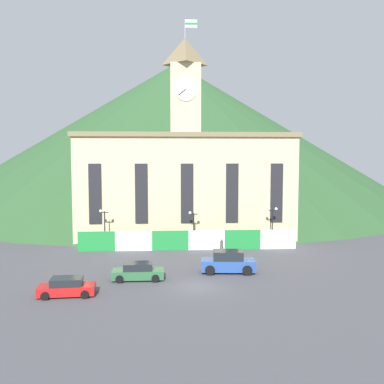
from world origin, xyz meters
TOP-DOWN VIEW (x-y plane):
  - ground_plane at (0.00, 0.00)m, footprint 160.00×160.00m
  - civic_building at (0.00, 22.75)m, footprint 28.99×10.40m
  - banner_fence at (0.00, 14.60)m, footprint 25.88×0.12m
  - hillside_backdrop at (0.00, 71.05)m, footprint 111.19×111.19m
  - street_lamp_center at (-9.98, 15.86)m, footprint 1.26×0.36m
  - street_lamp_right at (0.71, 15.86)m, footprint 1.26×0.36m
  - street_lamp_left at (10.37, 15.86)m, footprint 1.26×0.36m
  - car_blue_van at (3.21, 4.42)m, footprint 5.24×2.70m
  - car_green_wagon at (-5.19, 2.49)m, footprint 4.62×2.16m
  - car_red_sedan at (-10.55, -1.62)m, footprint 4.50×2.34m
  - pedestrian at (3.67, 12.43)m, footprint 0.42×0.38m

SIDE VIEW (x-z plane):
  - ground_plane at x=0.00m, z-range 0.00..0.00m
  - car_red_sedan at x=-10.55m, z-range -0.05..1.40m
  - car_green_wagon at x=-5.19m, z-range -0.06..1.49m
  - pedestrian at x=3.67m, z-range 0.08..1.78m
  - car_blue_van at x=3.21m, z-range -0.09..2.01m
  - banner_fence at x=0.00m, z-range 0.00..2.33m
  - street_lamp_right at x=0.71m, z-range 1.06..5.52m
  - street_lamp_center at x=-9.98m, z-range 1.10..5.87m
  - street_lamp_left at x=10.37m, z-range 1.12..5.99m
  - civic_building at x=0.00m, z-range -6.82..22.40m
  - hillside_backdrop at x=0.00m, z-range 0.00..33.89m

